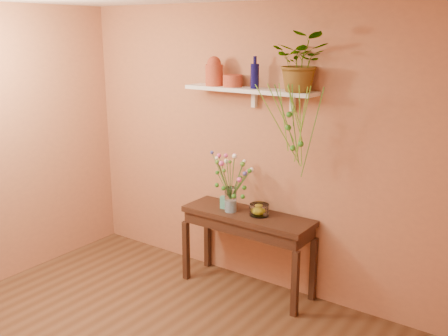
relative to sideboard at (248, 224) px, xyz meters
The scene contains 13 objects.
room 1.91m from the sideboard, 93.68° to the right, with size 4.04×4.04×2.70m.
sideboard is the anchor object (origin of this frame).
wall_shelf 1.26m from the sideboard, 118.00° to the left, with size 1.30×0.24×0.19m.
terracotta_jug 1.47m from the sideboard, behind, with size 0.19×0.19×0.27m.
terracotta_pot 1.35m from the sideboard, 158.08° to the left, with size 0.18×0.18×0.11m, color #B4482E.
blue_bottle 1.39m from the sideboard, 90.75° to the left, with size 0.10×0.10×0.29m.
spider_plant 1.59m from the sideboard, 10.58° to the left, with size 0.45×0.39×0.50m, color #2F761F.
plant_fronds 1.10m from the sideboard, ahead, with size 0.55×0.33×0.79m.
glass_vase 0.27m from the sideboard, 162.69° to the right, with size 0.11×0.11×0.24m.
bouquet 0.52m from the sideboard, 155.39° to the right, with size 0.49×0.43×0.47m.
glass_bowl 0.20m from the sideboard, ahead, with size 0.18×0.18×0.11m.
lemon 0.19m from the sideboard, 15.23° to the left, with size 0.08×0.08×0.08m, color #D6C311.
carton 0.32m from the sideboard, behind, with size 0.06×0.05×0.12m, color #2D6B89.
Camera 1 is at (2.58, -2.08, 2.44)m, focal length 41.29 mm.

